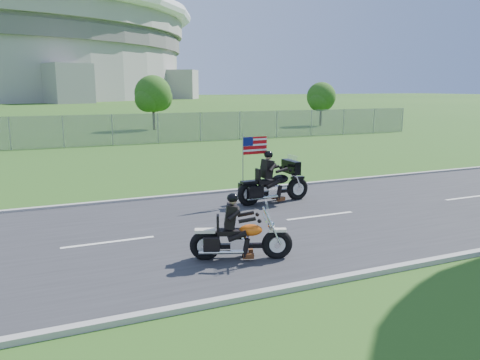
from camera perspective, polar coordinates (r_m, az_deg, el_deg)
name	(u,v)px	position (r m, az deg, el deg)	size (l,w,h in m)	color
ground	(188,234)	(12.22, -6.34, -6.55)	(420.00, 420.00, 0.00)	#254D18
road	(188,233)	(12.21, -6.34, -6.46)	(120.00, 8.00, 0.04)	#28282B
curb_north	(153,198)	(15.99, -10.58, -2.21)	(120.00, 0.18, 0.12)	#9E9B93
curb_south	(254,295)	(8.66, 1.72, -13.85)	(120.00, 0.18, 0.12)	#9E9B93
fence	(10,133)	(31.32, -26.26, 5.13)	(60.00, 0.03, 2.00)	gray
tree_fence_near	(153,96)	(42.25, -10.52, 10.07)	(3.52, 3.28, 4.75)	#382316
tree_fence_far	(321,98)	(46.69, 9.89, 9.78)	(3.08, 2.87, 4.20)	#382316
motorcycle_lead	(240,239)	(10.22, -0.05, -7.23)	(2.17, 1.06, 1.52)	black
motorcycle_follow	(274,185)	(15.17, 4.11, -0.66)	(2.61, 0.86, 2.17)	black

